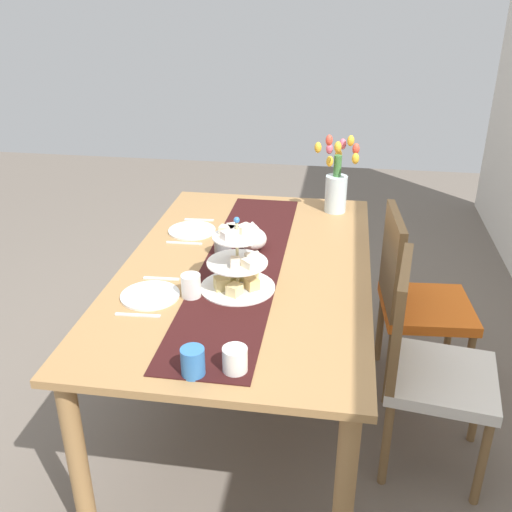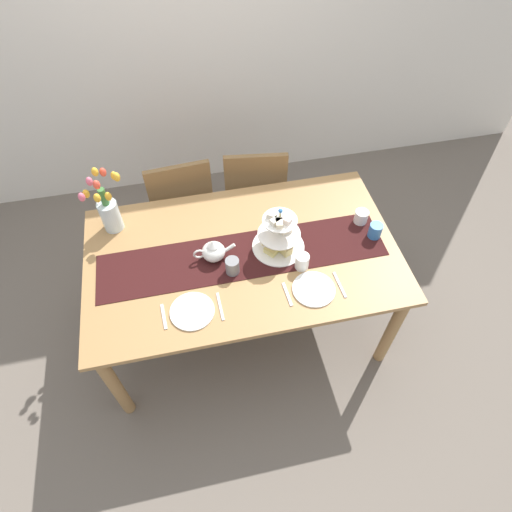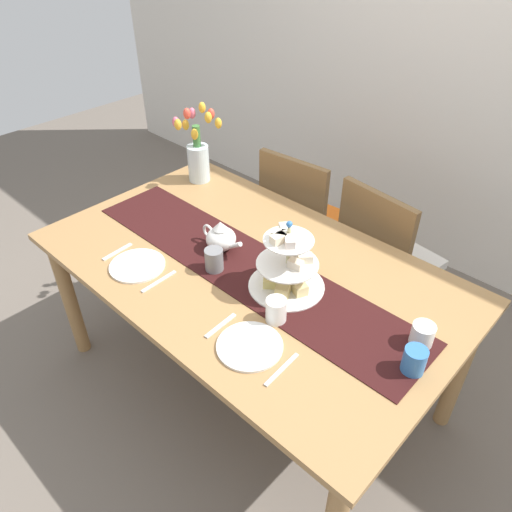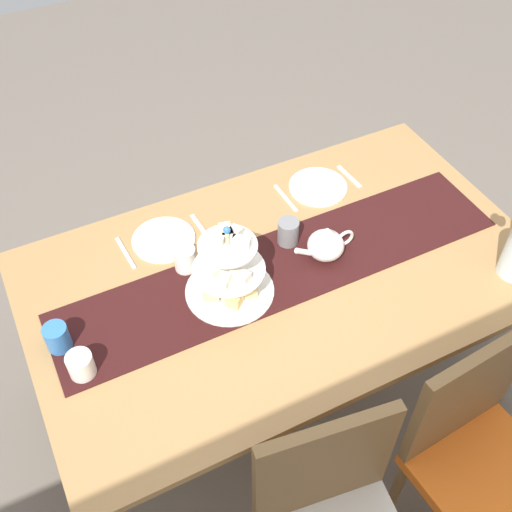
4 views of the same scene
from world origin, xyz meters
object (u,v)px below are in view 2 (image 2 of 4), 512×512
at_px(knife_right, 340,285).
at_px(mug_orange, 375,231).
at_px(chair_left, 181,201).
at_px(cream_jug, 361,217).
at_px(dinner_plate_right, 314,289).
at_px(tulip_vase, 108,209).
at_px(chair_right, 255,190).
at_px(knife_left, 220,306).
at_px(mug_grey, 232,266).
at_px(teapot, 213,251).
at_px(mug_white_text, 302,262).
at_px(dinner_plate_left, 192,311).
at_px(fork_left, 164,317).
at_px(dining_table, 243,263).
at_px(tiered_cake_stand, 279,236).
at_px(fork_right, 287,294).

relative_size(knife_right, mug_orange, 1.79).
bearing_deg(chair_left, cream_jug, -32.62).
xyz_separation_m(dinner_plate_right, knife_right, (0.14, 0.00, -0.00)).
bearing_deg(tulip_vase, chair_right, 23.15).
height_order(knife_left, mug_grey, mug_grey).
distance_m(dinner_plate_right, knife_right, 0.15).
relative_size(teapot, mug_white_text, 2.51).
height_order(knife_right, mug_grey, mug_grey).
bearing_deg(dinner_plate_left, mug_orange, 14.71).
relative_size(fork_left, mug_grey, 1.58).
bearing_deg(dinner_plate_left, cream_jug, 21.31).
xyz_separation_m(dining_table, chair_left, (-0.30, 0.76, -0.16)).
relative_size(chair_right, mug_grey, 9.58).
distance_m(chair_right, mug_white_text, 0.97).
distance_m(tiered_cake_stand, mug_white_text, 0.20).
distance_m(tiered_cake_stand, dinner_plate_right, 0.36).
height_order(chair_right, fork_right, chair_right).
bearing_deg(mug_grey, fork_left, -152.23).
height_order(tulip_vase, dinner_plate_right, tulip_vase).
relative_size(teapot, mug_orange, 2.51).
height_order(fork_left, mug_orange, mug_orange).
bearing_deg(fork_right, mug_grey, 140.97).
bearing_deg(tiered_cake_stand, dining_table, -179.94).
relative_size(dinner_plate_left, mug_orange, 2.42).
relative_size(knife_right, mug_grey, 1.79).
distance_m(fork_right, mug_grey, 0.33).
distance_m(knife_left, dinner_plate_right, 0.50).
bearing_deg(tiered_cake_stand, knife_right, -51.46).
xyz_separation_m(knife_left, fork_right, (0.36, 0.00, 0.00)).
bearing_deg(mug_orange, teapot, 177.78).
xyz_separation_m(teapot, mug_grey, (0.09, -0.12, -0.01)).
bearing_deg(knife_right, tiered_cake_stand, 128.54).
relative_size(tiered_cake_stand, mug_orange, 3.20).
distance_m(dining_table, mug_grey, 0.20).
distance_m(knife_left, knife_right, 0.65).
height_order(chair_right, fork_left, chair_right).
height_order(knife_right, mug_orange, mug_orange).
bearing_deg(chair_left, tulip_vase, -135.28).
bearing_deg(fork_left, chair_left, 81.24).
relative_size(cream_jug, mug_grey, 0.89).
height_order(tiered_cake_stand, mug_orange, tiered_cake_stand).
distance_m(chair_right, fork_right, 1.11).
relative_size(knife_left, mug_orange, 1.79).
distance_m(chair_right, dinner_plate_left, 1.24).
relative_size(chair_left, dinner_plate_left, 3.96).
bearing_deg(mug_grey, chair_left, 104.50).
bearing_deg(knife_right, dinner_plate_left, 180.00).
bearing_deg(knife_right, cream_jug, 56.90).
bearing_deg(knife_left, teapot, 86.93).
bearing_deg(cream_jug, chair_left, 147.38).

